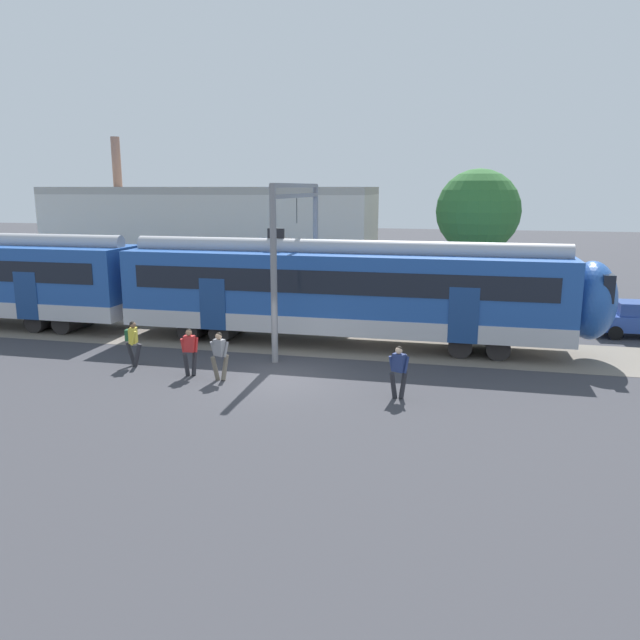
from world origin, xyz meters
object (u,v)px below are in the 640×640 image
at_px(pedestrian_yellow, 133,340).
at_px(pedestrian_grey, 220,353).
at_px(commuter_train, 150,283).
at_px(pedestrian_navy, 399,367).
at_px(pedestrian_red, 190,348).

relative_size(pedestrian_yellow, pedestrian_grey, 1.00).
relative_size(commuter_train, pedestrian_yellow, 22.83).
height_order(pedestrian_yellow, pedestrian_navy, same).
relative_size(pedestrian_yellow, pedestrian_navy, 1.00).
bearing_deg(pedestrian_red, commuter_train, 128.64).
bearing_deg(pedestrian_yellow, pedestrian_grey, -13.56).
bearing_deg(pedestrian_navy, pedestrian_yellow, 172.22).
relative_size(commuter_train, pedestrian_red, 22.83).
distance_m(commuter_train, pedestrian_yellow, 5.35).
distance_m(pedestrian_red, pedestrian_navy, 7.28).
distance_m(pedestrian_yellow, pedestrian_grey, 3.83).
height_order(commuter_train, pedestrian_yellow, commuter_train).
height_order(pedestrian_red, pedestrian_navy, same).
xyz_separation_m(commuter_train, pedestrian_grey, (5.58, -5.76, -1.29)).
bearing_deg(commuter_train, pedestrian_grey, -45.89).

